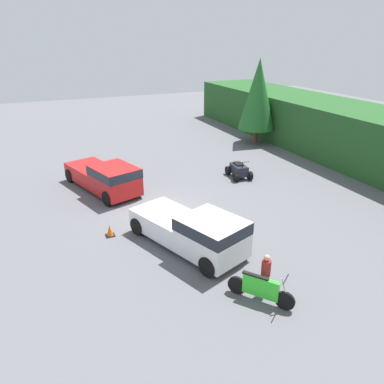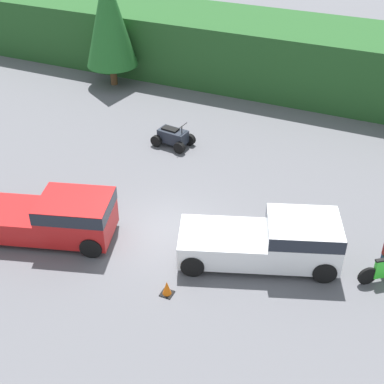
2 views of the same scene
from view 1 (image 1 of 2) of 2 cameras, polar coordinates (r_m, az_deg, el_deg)
name	(u,v)px [view 1 (image 1 of 2)]	position (r m, az deg, el deg)	size (l,w,h in m)	color
ground_plane	(160,210)	(19.92, -4.93, -2.77)	(80.00, 80.00, 0.00)	#5B5B60
tree_left	(258,95)	(32.08, 10.02, 14.42)	(3.05, 3.05, 6.92)	brown
pickup_truck_red	(106,176)	(22.43, -12.99, 2.35)	(6.18, 3.75, 1.79)	red
pickup_truck_second	(195,230)	(15.90, 0.42, -5.82)	(5.98, 3.89, 1.79)	white
dirt_bike	(261,289)	(13.50, 10.41, -14.31)	(1.99, 1.55, 1.22)	black
quad_atv	(239,170)	(24.48, 7.15, 3.29)	(2.03, 1.41, 1.20)	black
rider_person	(266,273)	(13.64, 11.16, -12.04)	(0.47, 0.47, 1.62)	navy
traffic_cone	(110,231)	(17.71, -12.41, -5.80)	(0.42, 0.42, 0.55)	black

